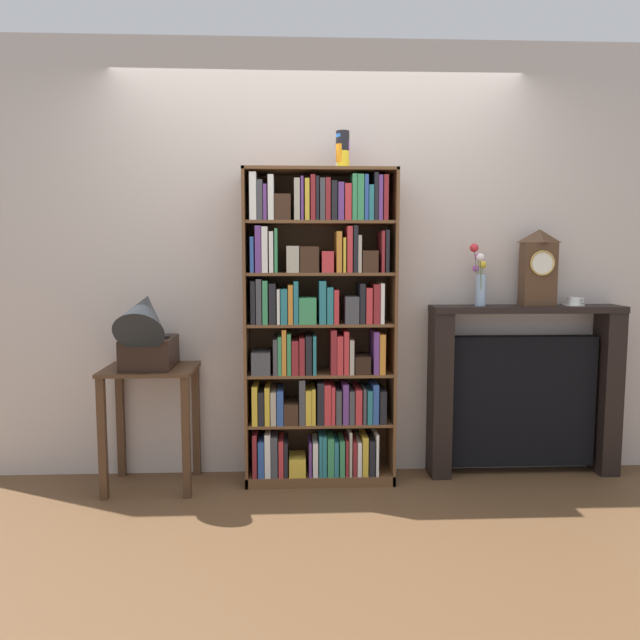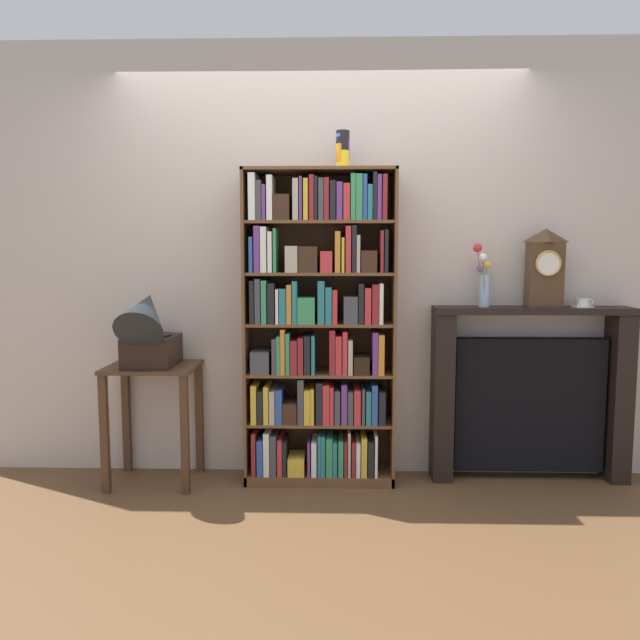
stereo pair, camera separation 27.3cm
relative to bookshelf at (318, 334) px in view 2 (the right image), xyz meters
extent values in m
cube|color=brown|center=(0.01, -0.09, -0.92)|extent=(7.98, 6.40, 0.02)
cube|color=beige|center=(0.15, 0.20, 0.44)|extent=(4.98, 0.08, 2.69)
cube|color=brown|center=(-0.43, 0.01, 0.04)|extent=(0.02, 0.31, 1.89)
cube|color=brown|center=(0.45, 0.01, 0.04)|extent=(0.02, 0.31, 1.89)
cube|color=#4C311C|center=(0.01, 0.16, 0.04)|extent=(0.90, 0.01, 1.89)
cube|color=brown|center=(0.01, 0.01, 0.97)|extent=(0.90, 0.31, 0.02)
cube|color=brown|center=(0.01, 0.01, -0.88)|extent=(0.90, 0.31, 0.06)
cube|color=maroon|center=(-0.39, -0.02, -0.72)|extent=(0.03, 0.23, 0.26)
cube|color=#2D519E|center=(-0.35, -0.03, -0.74)|extent=(0.04, 0.21, 0.22)
cube|color=white|center=(-0.31, -0.02, -0.72)|extent=(0.03, 0.22, 0.26)
cube|color=#424247|center=(-0.27, -0.03, -0.73)|extent=(0.04, 0.21, 0.25)
cube|color=#C63338|center=(-0.23, -0.03, -0.74)|extent=(0.03, 0.21, 0.22)
cube|color=black|center=(-0.20, -0.02, -0.74)|extent=(0.02, 0.23, 0.21)
cube|color=gold|center=(-0.13, -0.04, -0.79)|extent=(0.10, 0.19, 0.11)
cube|color=#663884|center=(-0.05, -0.03, -0.75)|extent=(0.02, 0.21, 0.21)
cube|color=white|center=(-0.02, -0.02, -0.75)|extent=(0.03, 0.23, 0.21)
cube|color=teal|center=(0.01, -0.01, -0.72)|extent=(0.02, 0.26, 0.25)
cube|color=teal|center=(0.03, -0.01, -0.73)|extent=(0.03, 0.24, 0.25)
cube|color=#388E56|center=(0.07, -0.01, -0.73)|extent=(0.04, 0.25, 0.23)
cube|color=teal|center=(0.10, -0.03, -0.74)|extent=(0.03, 0.20, 0.21)
cube|color=#388E56|center=(0.14, -0.03, -0.74)|extent=(0.03, 0.20, 0.22)
cube|color=maroon|center=(0.17, -0.02, -0.74)|extent=(0.02, 0.23, 0.22)
cube|color=#B2A893|center=(0.19, -0.02, -0.71)|extent=(0.02, 0.22, 0.27)
cube|color=maroon|center=(0.22, -0.03, -0.74)|extent=(0.02, 0.21, 0.21)
cube|color=white|center=(0.24, -0.01, -0.75)|extent=(0.02, 0.25, 0.21)
cube|color=gold|center=(0.28, -0.03, -0.73)|extent=(0.03, 0.21, 0.24)
cube|color=black|center=(0.32, -0.02, -0.74)|extent=(0.04, 0.23, 0.22)
cube|color=white|center=(0.35, 0.00, -0.72)|extent=(0.02, 0.26, 0.25)
cube|color=brown|center=(0.01, 0.01, -0.54)|extent=(0.87, 0.29, 0.02)
cube|color=gold|center=(-0.38, -0.01, -0.41)|extent=(0.03, 0.24, 0.23)
cube|color=black|center=(-0.34, -0.03, -0.43)|extent=(0.03, 0.22, 0.20)
cube|color=gold|center=(-0.31, -0.01, -0.42)|extent=(0.03, 0.26, 0.23)
cube|color=#B2A893|center=(-0.27, -0.01, -0.43)|extent=(0.03, 0.25, 0.20)
cube|color=#2D519E|center=(-0.23, -0.01, -0.43)|extent=(0.04, 0.24, 0.21)
cube|color=#382316|center=(-0.17, -0.01, -0.47)|extent=(0.09, 0.24, 0.13)
cube|color=#424247|center=(-0.10, -0.01, -0.39)|extent=(0.04, 0.25, 0.27)
cube|color=gold|center=(-0.06, -0.02, -0.43)|extent=(0.04, 0.24, 0.21)
cube|color=gold|center=(-0.03, -0.02, -0.42)|extent=(0.02, 0.23, 0.22)
cube|color=black|center=(0.00, -0.02, -0.40)|extent=(0.04, 0.23, 0.25)
cube|color=#C63338|center=(0.05, -0.01, -0.41)|extent=(0.04, 0.26, 0.24)
cube|color=#C63338|center=(0.08, 0.00, -0.42)|extent=(0.02, 0.26, 0.23)
cube|color=#424247|center=(0.12, 0.00, -0.43)|extent=(0.03, 0.26, 0.20)
cube|color=#663884|center=(0.16, -0.03, -0.41)|extent=(0.03, 0.21, 0.24)
cube|color=#424247|center=(0.20, -0.01, -0.43)|extent=(0.03, 0.24, 0.20)
cube|color=#C63338|center=(0.24, -0.01, -0.43)|extent=(0.04, 0.25, 0.21)
cube|color=#424247|center=(0.27, -0.01, -0.42)|extent=(0.02, 0.25, 0.22)
cube|color=teal|center=(0.30, -0.01, -0.43)|extent=(0.03, 0.26, 0.20)
cube|color=#2D519E|center=(0.34, 0.00, -0.41)|extent=(0.03, 0.26, 0.24)
cube|color=black|center=(0.38, -0.01, -0.43)|extent=(0.04, 0.25, 0.20)
cube|color=brown|center=(0.01, 0.01, -0.24)|extent=(0.87, 0.29, 0.02)
cube|color=#424247|center=(-0.34, -0.02, -0.16)|extent=(0.11, 0.22, 0.14)
cube|color=#424247|center=(-0.26, -0.01, -0.12)|extent=(0.03, 0.26, 0.21)
cube|color=#388E56|center=(-0.23, -0.03, -0.11)|extent=(0.02, 0.20, 0.23)
cube|color=orange|center=(-0.21, 0.00, -0.09)|extent=(0.03, 0.26, 0.27)
cube|color=#388E56|center=(-0.18, -0.03, -0.10)|extent=(0.02, 0.21, 0.25)
cube|color=maroon|center=(-0.14, 0.00, -0.13)|extent=(0.04, 0.26, 0.20)
cube|color=maroon|center=(-0.10, -0.01, -0.12)|extent=(0.03, 0.24, 0.22)
cube|color=black|center=(-0.06, -0.02, -0.11)|extent=(0.04, 0.24, 0.23)
cube|color=teal|center=(-0.03, -0.02, -0.11)|extent=(0.02, 0.22, 0.23)
cube|color=maroon|center=(0.09, -0.01, -0.09)|extent=(0.03, 0.24, 0.27)
cube|color=#C63338|center=(0.12, 0.00, -0.11)|extent=(0.04, 0.26, 0.23)
cube|color=#C63338|center=(0.16, -0.03, -0.10)|extent=(0.03, 0.21, 0.26)
cube|color=#B2A893|center=(0.19, -0.02, -0.12)|extent=(0.03, 0.23, 0.21)
cube|color=black|center=(0.26, -0.04, -0.17)|extent=(0.09, 0.19, 0.11)
cube|color=#663884|center=(0.34, -0.01, -0.10)|extent=(0.03, 0.24, 0.25)
cube|color=orange|center=(0.37, -0.02, -0.11)|extent=(0.03, 0.23, 0.24)
cube|color=brown|center=(0.01, 0.01, 0.07)|extent=(0.87, 0.29, 0.02)
cube|color=black|center=(-0.39, -0.02, 0.20)|extent=(0.03, 0.22, 0.25)
cube|color=#424247|center=(-0.35, -0.01, 0.21)|extent=(0.03, 0.24, 0.26)
cube|color=#388E56|center=(-0.32, 0.00, 0.20)|extent=(0.03, 0.26, 0.26)
cube|color=black|center=(-0.27, -0.03, 0.19)|extent=(0.04, 0.21, 0.24)
cube|color=white|center=(-0.24, -0.02, 0.18)|extent=(0.02, 0.23, 0.20)
cube|color=teal|center=(-0.21, -0.01, 0.18)|extent=(0.04, 0.24, 0.21)
cube|color=orange|center=(-0.17, -0.01, 0.19)|extent=(0.03, 0.25, 0.23)
cube|color=teal|center=(-0.14, -0.03, 0.20)|extent=(0.03, 0.20, 0.25)
cube|color=#388E56|center=(-0.07, -0.04, 0.15)|extent=(0.10, 0.18, 0.16)
cube|color=teal|center=(0.02, -0.03, 0.20)|extent=(0.04, 0.20, 0.25)
cube|color=teal|center=(0.06, 0.00, 0.18)|extent=(0.04, 0.26, 0.22)
cube|color=#C63338|center=(0.10, -0.01, 0.17)|extent=(0.03, 0.24, 0.20)
cube|color=#424247|center=(0.19, -0.03, 0.16)|extent=(0.08, 0.20, 0.16)
cube|color=black|center=(0.25, 0.00, 0.19)|extent=(0.03, 0.26, 0.24)
cube|color=#C63338|center=(0.29, -0.02, 0.18)|extent=(0.04, 0.23, 0.21)
cube|color=maroon|center=(0.34, -0.03, 0.19)|extent=(0.04, 0.21, 0.23)
cube|color=white|center=(0.37, -0.03, 0.19)|extent=(0.02, 0.22, 0.24)
cube|color=brown|center=(0.01, 0.01, 0.37)|extent=(0.87, 0.29, 0.02)
cube|color=#2D519E|center=(-0.39, -0.03, 0.48)|extent=(0.02, 0.21, 0.21)
cube|color=#663884|center=(-0.35, 0.00, 0.51)|extent=(0.03, 0.26, 0.27)
cube|color=white|center=(-0.31, -0.02, 0.51)|extent=(0.03, 0.22, 0.26)
cube|color=white|center=(-0.28, -0.03, 0.50)|extent=(0.02, 0.22, 0.24)
cube|color=#388E56|center=(-0.25, -0.02, 0.50)|extent=(0.02, 0.22, 0.25)
cube|color=#B2A893|center=(-0.15, -0.03, 0.45)|extent=(0.07, 0.20, 0.15)
cube|color=#382316|center=(-0.06, -0.03, 0.45)|extent=(0.11, 0.22, 0.15)
cube|color=#C63338|center=(0.05, -0.02, 0.44)|extent=(0.07, 0.23, 0.12)
cube|color=orange|center=(0.12, 0.00, 0.50)|extent=(0.03, 0.26, 0.24)
cube|color=gold|center=(0.15, -0.02, 0.48)|extent=(0.02, 0.24, 0.20)
cube|color=#C63338|center=(0.18, -0.03, 0.51)|extent=(0.03, 0.21, 0.27)
cube|color=black|center=(0.21, -0.02, 0.51)|extent=(0.03, 0.23, 0.27)
cube|color=#B2A893|center=(0.24, -0.02, 0.48)|extent=(0.02, 0.24, 0.22)
cube|color=#382316|center=(0.30, -0.02, 0.44)|extent=(0.09, 0.23, 0.13)
cube|color=maroon|center=(0.37, -0.02, 0.50)|extent=(0.02, 0.22, 0.24)
cube|color=black|center=(0.40, -0.03, 0.50)|extent=(0.02, 0.20, 0.25)
cube|color=brown|center=(0.01, 0.01, 0.67)|extent=(0.87, 0.29, 0.02)
cube|color=white|center=(-0.38, -0.03, 0.81)|extent=(0.04, 0.22, 0.27)
cube|color=#424247|center=(-0.34, -0.02, 0.79)|extent=(0.03, 0.23, 0.23)
cube|color=#663884|center=(-0.31, -0.01, 0.78)|extent=(0.02, 0.25, 0.20)
cube|color=white|center=(-0.28, -0.02, 0.81)|extent=(0.03, 0.22, 0.26)
cube|color=#382316|center=(-0.21, -0.02, 0.75)|extent=(0.09, 0.23, 0.15)
cube|color=#B2A893|center=(-0.13, -0.01, 0.80)|extent=(0.03, 0.25, 0.24)
cube|color=#663884|center=(-0.10, -0.01, 0.80)|extent=(0.02, 0.25, 0.25)
cube|color=gold|center=(-0.07, -0.01, 0.80)|extent=(0.03, 0.24, 0.24)
cube|color=maroon|center=(-0.04, -0.01, 0.81)|extent=(0.03, 0.25, 0.26)
cube|color=black|center=(-0.01, -0.02, 0.80)|extent=(0.02, 0.23, 0.25)
cube|color=#424247|center=(0.02, 0.00, 0.80)|extent=(0.03, 0.26, 0.24)
cube|color=maroon|center=(0.05, -0.03, 0.80)|extent=(0.03, 0.21, 0.24)
cube|color=black|center=(0.09, -0.02, 0.79)|extent=(0.03, 0.23, 0.22)
cube|color=#663884|center=(0.13, -0.01, 0.79)|extent=(0.03, 0.25, 0.22)
cube|color=#C63338|center=(0.17, -0.02, 0.78)|extent=(0.04, 0.22, 0.21)
cube|color=#388E56|center=(0.20, -0.03, 0.81)|extent=(0.03, 0.20, 0.26)
cube|color=#388E56|center=(0.24, -0.02, 0.81)|extent=(0.04, 0.23, 0.26)
cube|color=#2D519E|center=(0.27, -0.03, 0.81)|extent=(0.02, 0.21, 0.26)
cube|color=teal|center=(0.30, 0.00, 0.78)|extent=(0.03, 0.26, 0.20)
cube|color=black|center=(0.33, -0.01, 0.81)|extent=(0.02, 0.25, 0.27)
cube|color=#663884|center=(0.35, -0.02, 0.81)|extent=(0.02, 0.23, 0.26)
cube|color=maroon|center=(0.39, -0.01, 0.81)|extent=(0.03, 0.26, 0.26)
cylinder|color=yellow|center=(0.14, 0.01, 1.03)|extent=(0.08, 0.08, 0.11)
cylinder|color=white|center=(0.14, 0.01, 1.05)|extent=(0.08, 0.08, 0.11)
cylinder|color=orange|center=(0.14, 0.01, 1.07)|extent=(0.08, 0.08, 0.11)
cylinder|color=purple|center=(0.14, 0.01, 1.09)|extent=(0.08, 0.08, 0.11)
cylinder|color=black|center=(0.14, 0.01, 1.11)|extent=(0.08, 0.08, 0.11)
cylinder|color=blue|center=(0.14, 0.01, 1.13)|extent=(0.08, 0.08, 0.11)
cylinder|color=black|center=(0.14, 0.01, 1.15)|extent=(0.08, 0.08, 0.11)
cube|color=#472D1C|center=(-1.00, -0.06, -0.19)|extent=(0.53, 0.44, 0.02)
cube|color=#472D1C|center=(-1.24, -0.24, -0.56)|extent=(0.04, 0.04, 0.70)
cube|color=#472D1C|center=(-0.77, -0.24, -0.56)|extent=(0.04, 0.04, 0.70)
cube|color=#472D1C|center=(-1.24, 0.13, -0.56)|extent=(0.04, 0.04, 0.70)
cube|color=#472D1C|center=(-0.77, 0.13, -0.56)|extent=(0.04, 0.04, 0.70)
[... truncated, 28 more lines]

